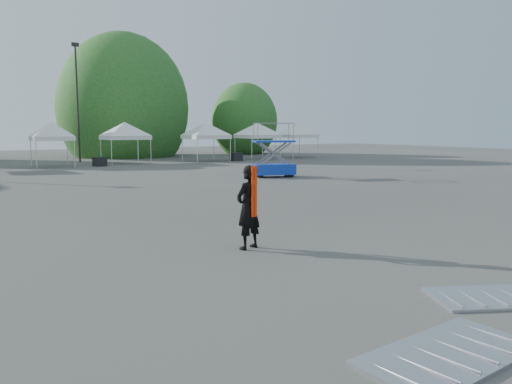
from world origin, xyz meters
TOP-DOWN VIEW (x-y plane):
  - ground at (0.00, 0.00)m, footprint 120.00×120.00m
  - light_pole_east at (3.00, 32.00)m, footprint 0.60×0.25m
  - tree_mid_e at (9.00, 39.00)m, footprint 5.12×5.12m
  - tree_far_e at (22.00, 37.00)m, footprint 3.84×3.84m
  - tent_e at (0.14, 27.74)m, footprint 3.95×3.95m
  - tent_f at (5.85, 28.55)m, footprint 4.74×4.74m
  - tent_g at (12.58, 27.48)m, footprint 4.66×4.66m
  - tent_h at (17.92, 27.66)m, footprint 4.58×4.58m
  - tent_extra_8 at (22.62, 27.97)m, footprint 4.46×4.46m
  - man at (-0.54, -1.70)m, footprint 0.83×0.68m
  - scissor_lift at (9.69, 12.61)m, footprint 2.69×1.92m
  - barrier_left at (-1.30, -7.82)m, footprint 2.47×1.37m
  - barrier_mid at (1.27, -6.90)m, footprint 2.55×2.03m
  - crate_mid at (3.20, 26.35)m, footprint 1.01×0.87m
  - crate_east at (15.04, 26.52)m, footprint 0.99×0.81m

SIDE VIEW (x-z plane):
  - ground at x=0.00m, z-range 0.00..0.00m
  - barrier_mid at x=1.27m, z-range 0.00..0.07m
  - barrier_left at x=-1.30m, z-range 0.00..0.08m
  - crate_mid at x=3.20m, z-range 0.00..0.68m
  - crate_east at x=15.04m, z-range 0.00..0.72m
  - man at x=-0.54m, z-range 0.00..1.98m
  - scissor_lift at x=9.69m, z-range 0.01..3.15m
  - tent_e at x=0.14m, z-range 1.12..5.00m
  - tent_extra_8 at x=22.62m, z-range 1.12..5.00m
  - tent_h at x=17.92m, z-range 1.12..5.00m
  - tent_g at x=12.58m, z-range 1.12..5.00m
  - tent_f at x=5.85m, z-range 1.12..5.00m
  - tree_far_e at x=22.00m, z-range 0.70..6.55m
  - tree_mid_e at x=9.00m, z-range 0.94..8.74m
  - light_pole_east at x=3.00m, z-range 0.62..10.42m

